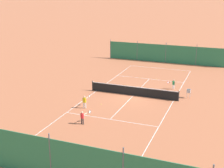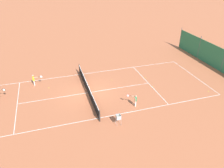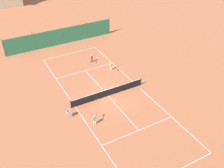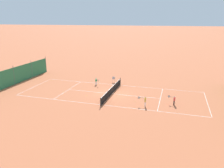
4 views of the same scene
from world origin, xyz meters
name	(u,v)px [view 4 (image 4 of 4)]	position (x,y,z in m)	size (l,w,h in m)	color
ground_plane	(112,94)	(0.00, 0.00, 0.00)	(600.00, 600.00, 0.00)	#B7603D
court_line_markings	(112,94)	(0.00, 0.00, 0.00)	(8.25, 23.85, 0.01)	white
tennis_net	(112,90)	(0.00, 0.00, 0.50)	(9.18, 0.08, 1.06)	#2D2D2D
windscreen_fence_near	(14,76)	(0.00, -15.50, 1.31)	(17.28, 0.08, 2.90)	#2D754C
player_far_baseline	(145,101)	(3.07, 4.85, 0.69)	(0.40, 1.00, 1.17)	white
player_far_service	(96,81)	(-3.37, -3.47, 0.64)	(0.76, 0.77, 1.08)	white
player_near_baseline	(174,100)	(1.71, 8.02, 0.64)	(0.60, 0.88, 1.09)	black
tennis_ball_far_corner	(51,81)	(-3.31, -11.24, 0.03)	(0.07, 0.07, 0.07)	#CCE033
tennis_ball_alley_left	(64,92)	(1.20, -6.56, 0.03)	(0.07, 0.07, 0.07)	#CCE033
tennis_ball_mid_court	(135,102)	(2.04, 3.55, 0.03)	(0.07, 0.07, 0.07)	#CCE033
tennis_ball_by_net_right	(70,88)	(-0.82, -6.54, 0.03)	(0.07, 0.07, 0.07)	#CCE033
tennis_ball_service_box	(86,96)	(1.72, -2.96, 0.03)	(0.07, 0.07, 0.07)	#CCE033
ball_hopper	(114,78)	(-5.30, -1.28, 0.66)	(0.36, 0.36, 0.89)	#B7B7BC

